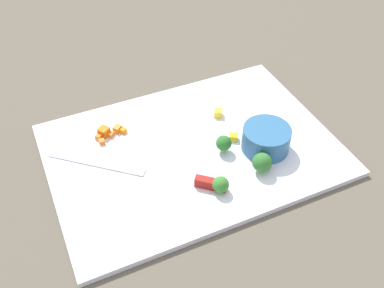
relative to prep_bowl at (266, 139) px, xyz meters
The scene contains 17 objects.
ground_plane 0.15m from the prep_bowl, 155.47° to the left, with size 4.00×4.00×0.00m, color #575044.
cutting_board 0.15m from the prep_bowl, 155.47° to the left, with size 0.55×0.39×0.01m, color white.
prep_bowl is the anchor object (origin of this frame).
chef_knife 0.21m from the prep_bowl, behind, with size 0.28×0.24×0.02m.
carrot_dice_0 0.30m from the prep_bowl, 146.25° to the left, with size 0.01×0.02×0.01m, color orange.
carrot_dice_1 0.31m from the prep_bowl, 149.24° to the left, with size 0.01×0.01×0.01m, color orange.
carrot_dice_2 0.33m from the prep_bowl, 151.08° to the left, with size 0.01×0.01×0.01m, color orange.
carrot_dice_3 0.29m from the prep_bowl, 146.48° to the left, with size 0.01×0.01×0.01m, color orange.
carrot_dice_4 0.32m from the prep_bowl, 153.39° to the left, with size 0.01×0.01×0.01m, color orange.
carrot_dice_5 0.32m from the prep_bowl, 149.00° to the left, with size 0.02×0.02×0.02m, color orange.
pepper_dice_0 0.07m from the prep_bowl, 134.16° to the left, with size 0.01×0.02×0.01m, color yellow.
pepper_dice_1 0.13m from the prep_bowl, 107.34° to the left, with size 0.02×0.02×0.02m, color yellow.
pepper_dice_2 0.06m from the prep_bowl, 65.65° to the left, with size 0.02×0.02×0.02m, color yellow.
pepper_dice_3 0.07m from the prep_bowl, 94.29° to the left, with size 0.01×0.01×0.01m, color yellow.
broccoli_floret_0 0.08m from the prep_bowl, 161.94° to the left, with size 0.03×0.03×0.04m.
broccoli_floret_1 0.14m from the prep_bowl, 153.45° to the right, with size 0.03×0.03×0.03m.
broccoli_floret_2 0.06m from the prep_bowl, 127.75° to the right, with size 0.04×0.04×0.04m.
Camera 1 is at (-0.26, -0.57, 0.61)m, focal length 41.27 mm.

